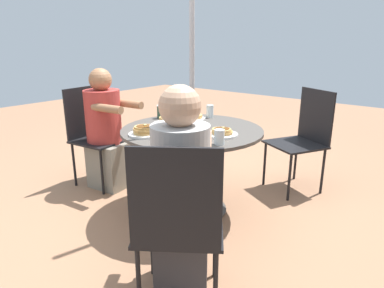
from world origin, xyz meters
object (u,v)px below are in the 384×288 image
patio_chair_east (178,220)px  syrup_bottle (186,125)px  pancake_plate_b (222,133)px  patio_chair_north (93,130)px  pancake_plate_a (168,121)px  diner_north (106,134)px  pancake_plate_c (192,117)px  diner_east (181,200)px  coffee_cup (161,112)px  pancake_plate_d (144,131)px  patio_chair_south (304,134)px  drinking_glass_b (210,111)px  drinking_glass_a (219,137)px  patio_table (192,147)px

patio_chair_east → syrup_bottle: (-0.83, -0.65, 0.22)m
pancake_plate_b → patio_chair_north: bearing=-84.7°
pancake_plate_a → diner_north: bearing=-81.1°
pancake_plate_c → patio_chair_east: bearing=36.5°
diner_north → pancake_plate_b: bearing=87.6°
diner_east → coffee_cup: size_ratio=10.08×
pancake_plate_a → pancake_plate_d: size_ratio=1.00×
diner_north → patio_chair_south: diner_north is taller
patio_chair_east → drinking_glass_b: (-1.35, -0.80, 0.23)m
diner_north → drinking_glass_a: 1.38m
pancake_plate_c → drinking_glass_b: size_ratio=2.09×
patio_chair_north → syrup_bottle: size_ratio=7.27×
patio_chair_south → drinking_glass_a: bearing=112.1°
patio_chair_north → pancake_plate_c: patio_chair_north is taller
patio_chair_north → pancake_plate_b: size_ratio=3.98×
syrup_bottle → patio_table: bearing=-169.4°
patio_chair_east → pancake_plate_d: 1.01m
pancake_plate_a → pancake_plate_c: 0.28m
patio_chair_east → pancake_plate_c: size_ratio=3.98×
diner_east → pancake_plate_c: (-1.04, -0.77, 0.17)m
pancake_plate_c → coffee_cup: bearing=-61.0°
patio_chair_east → patio_chair_south: 1.94m
pancake_plate_a → patio_chair_south: bearing=142.8°
patio_table → drinking_glass_b: (-0.42, -0.13, 0.21)m
patio_chair_east → coffee_cup: patio_chair_east is taller
diner_north → patio_chair_north: bearing=-90.0°
patio_chair_south → coffee_cup: 1.34m
drinking_glass_b → pancake_plate_d: bearing=-1.3°
syrup_bottle → drinking_glass_a: bearing=73.6°
diner_east → drinking_glass_b: diner_east is taller
pancake_plate_c → drinking_glass_b: bearing=153.9°
patio_chair_east → syrup_bottle: size_ratio=7.27×
patio_table → pancake_plate_d: 0.44m
coffee_cup → drinking_glass_a: size_ratio=1.13×
syrup_bottle → drinking_glass_a: 0.41m
patio_chair_south → pancake_plate_d: 1.55m
pancake_plate_d → diner_east: bearing=60.2°
pancake_plate_a → drinking_glass_a: bearing=73.2°
drinking_glass_b → patio_table: bearing=17.7°
patio_chair_south → pancake_plate_a: bearing=80.4°
patio_chair_south → pancake_plate_a: (1.02, -0.78, 0.20)m
patio_chair_south → pancake_plate_c: bearing=72.8°
patio_chair_south → pancake_plate_d: patio_chair_south is taller
pancake_plate_d → coffee_cup: coffee_cup is taller
diner_east → coffee_cup: diner_east is taller
patio_chair_north → pancake_plate_b: 1.44m
coffee_cup → pancake_plate_d: bearing=31.6°
patio_table → diner_north: size_ratio=0.99×
diner_north → syrup_bottle: bearing=84.1°
patio_table → diner_north: 0.96m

